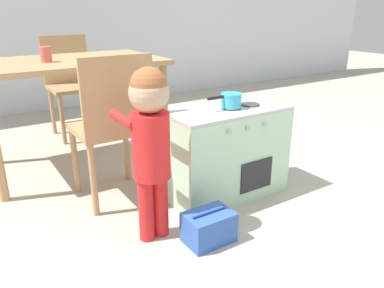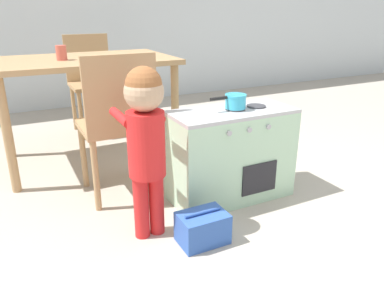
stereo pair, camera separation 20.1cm
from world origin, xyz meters
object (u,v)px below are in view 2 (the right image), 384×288
Objects in this scene: toy_pot at (235,100)px; dining_chair_near at (117,122)px; child_figure at (145,130)px; cup_on_table at (61,53)px; play_kitchen at (231,155)px; toy_basket at (203,228)px; dining_chair_far at (92,80)px; dining_table at (84,72)px.

toy_pot is 0.69m from dining_chair_near.
cup_on_table reaches higher than child_figure.
play_kitchen is 0.33m from toy_pot.
child_figure reaches higher than toy_basket.
dining_chair_near and dining_chair_far have the same top height.
toy_basket is at bearing -79.79° from dining_table.
toy_pot is 1.25m from cup_on_table.
toy_basket is (-0.39, -0.35, -0.53)m from toy_pot.
dining_chair_far reaches higher than play_kitchen.
toy_basket is at bearing -41.95° from child_figure.
toy_basket is 0.27× the size of dining_chair_near.
cup_on_table reaches higher than play_kitchen.
play_kitchen is 0.70m from dining_chair_near.
play_kitchen reaches higher than toy_basket.
play_kitchen is at bearing -26.40° from dining_chair_near.
toy_pot is at bearing 41.79° from toy_basket.
dining_chair_near is at bearing 91.06° from child_figure.
cup_on_table is at bearing 106.84° from toy_basket.
play_kitchen is at bearing 15.56° from child_figure.
dining_chair_near is (-0.01, 0.46, -0.08)m from child_figure.
dining_chair_far is (0.16, 1.88, -0.08)m from child_figure.
toy_basket is at bearing -138.21° from toy_pot.
dining_chair_far reaches higher than dining_table.
child_figure is 1.89m from dining_chair_far.
play_kitchen is at bearing 104.02° from dining_chair_far.
child_figure is 1.15m from cup_on_table.
toy_pot is 0.18× the size of dining_table.
toy_basket is at bearing -73.16° from cup_on_table.
play_kitchen is 0.59× the size of dining_table.
child_figure is at bearing -164.77° from toy_pot.
play_kitchen is 0.83× the size of dining_chair_near.
toy_pot reaches higher than toy_basket.
dining_chair_near is 0.75m from cup_on_table.
cup_on_table is (-0.34, -0.77, 0.34)m from dining_chair_far.
cup_on_table is (-0.79, 0.94, 0.21)m from toy_pot.
dining_chair_near reaches higher than toy_pot.
dining_chair_far reaches higher than toy_basket.
cup_on_table is at bearing 99.39° from child_figure.
toy_basket is at bearing -71.44° from dining_chair_near.
child_figure is at bearing 85.11° from dining_chair_far.
play_kitchen is at bearing -50.76° from cup_on_table.
toy_basket is 1.49m from dining_table.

